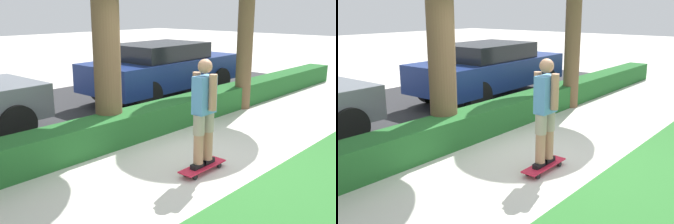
# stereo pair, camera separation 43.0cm
# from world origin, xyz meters

# --- Properties ---
(ground_plane) EXTENTS (60.00, 60.00, 0.00)m
(ground_plane) POSITION_xyz_m (0.00, 0.00, 0.00)
(ground_plane) COLOR beige
(street_asphalt) EXTENTS (16.60, 5.00, 0.01)m
(street_asphalt) POSITION_xyz_m (0.00, 4.20, 0.00)
(street_asphalt) COLOR #2D2D30
(street_asphalt) RESTS_ON ground_plane
(hedge_row) EXTENTS (16.60, 0.60, 0.52)m
(hedge_row) POSITION_xyz_m (0.00, 1.60, 0.26)
(hedge_row) COLOR #236028
(hedge_row) RESTS_ON ground_plane
(skateboard) EXTENTS (0.84, 0.24, 0.10)m
(skateboard) POSITION_xyz_m (-0.36, -0.29, 0.08)
(skateboard) COLOR red
(skateboard) RESTS_ON ground_plane
(skater_person) EXTENTS (0.48, 0.40, 1.56)m
(skater_person) POSITION_xyz_m (-0.36, -0.29, 0.93)
(skater_person) COLOR black
(skater_person) RESTS_ON skateboard
(parked_car_middle) EXTENTS (4.48, 1.93, 1.46)m
(parked_car_middle) POSITION_xyz_m (2.80, 3.52, 0.80)
(parked_car_middle) COLOR navy
(parked_car_middle) RESTS_ON ground_plane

